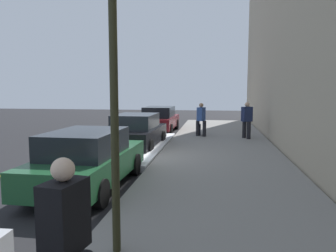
# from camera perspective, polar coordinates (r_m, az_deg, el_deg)

# --- Properties ---
(ground_plane) EXTENTS (56.00, 56.00, 0.00)m
(ground_plane) POSITION_cam_1_polar(r_m,az_deg,el_deg) (12.35, -6.41, -5.58)
(ground_plane) COLOR black
(sidewalk) EXTENTS (28.00, 4.60, 0.15)m
(sidewalk) POSITION_cam_1_polar(r_m,az_deg,el_deg) (11.96, 9.17, -5.65)
(sidewalk) COLOR gray
(sidewalk) RESTS_ON ground
(lane_stripe_centre) EXTENTS (28.00, 0.14, 0.01)m
(lane_stripe_centre) POSITION_cam_1_polar(r_m,az_deg,el_deg) (13.50, -19.73, -4.87)
(lane_stripe_centre) COLOR gold
(lane_stripe_centre) RESTS_ON ground
(snow_bank_curb) EXTENTS (7.54, 0.56, 0.22)m
(snow_bank_curb) POSITION_cam_1_polar(r_m,az_deg,el_deg) (13.84, -1.82, -3.78)
(snow_bank_curb) COLOR white
(snow_bank_curb) RESTS_ON ground
(parked_car_green) EXTENTS (4.54, 1.99, 1.51)m
(parked_car_green) POSITION_cam_1_polar(r_m,az_deg,el_deg) (8.79, -13.62, -5.59)
(parked_car_green) COLOR black
(parked_car_green) RESTS_ON ground
(parked_car_black) EXTENTS (4.18, 2.01, 1.51)m
(parked_car_black) POSITION_cam_1_polar(r_m,az_deg,el_deg) (14.05, -5.43, -0.98)
(parked_car_black) COLOR black
(parked_car_black) RESTS_ON ground
(parked_car_maroon) EXTENTS (4.33, 1.96, 1.51)m
(parked_car_maroon) POSITION_cam_1_polar(r_m,az_deg,el_deg) (19.70, -1.47, 1.17)
(parked_car_maroon) COLOR black
(parked_car_maroon) RESTS_ON ground
(pedestrian_blue_coat) EXTENTS (0.53, 0.53, 1.70)m
(pedestrian_blue_coat) POSITION_cam_1_polar(r_m,az_deg,el_deg) (16.91, 5.74, 1.29)
(pedestrian_blue_coat) COLOR black
(pedestrian_blue_coat) RESTS_ON sidewalk
(pedestrian_black_coat) EXTENTS (0.52, 0.58, 1.76)m
(pedestrian_black_coat) POSITION_cam_1_polar(r_m,az_deg,el_deg) (3.56, -17.28, -18.32)
(pedestrian_black_coat) COLOR black
(pedestrian_black_coat) RESTS_ON sidewalk
(pedestrian_navy_coat) EXTENTS (0.54, 0.56, 1.77)m
(pedestrian_navy_coat) POSITION_cam_1_polar(r_m,az_deg,el_deg) (16.53, 13.44, 1.17)
(pedestrian_navy_coat) COLOR black
(pedestrian_navy_coat) RESTS_ON sidewalk
(traffic_light_pole) EXTENTS (0.35, 0.26, 4.49)m
(traffic_light_pole) POSITION_cam_1_polar(r_m,az_deg,el_deg) (4.82, -9.41, 13.68)
(traffic_light_pole) COLOR #2D2D19
(traffic_light_pole) RESTS_ON sidewalk
(rolling_suitcase) EXTENTS (0.34, 0.22, 0.94)m
(rolling_suitcase) POSITION_cam_1_polar(r_m,az_deg,el_deg) (17.36, 5.29, -0.61)
(rolling_suitcase) COLOR #191E38
(rolling_suitcase) RESTS_ON sidewalk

